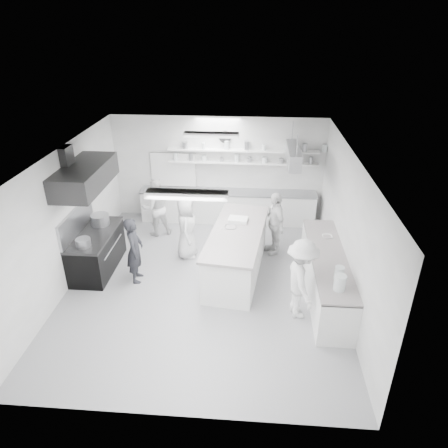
# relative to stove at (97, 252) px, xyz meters

# --- Properties ---
(floor) EXTENTS (6.00, 7.00, 0.02)m
(floor) POSITION_rel_stove_xyz_m (2.60, -0.40, -0.46)
(floor) COLOR #9E9EA0
(floor) RESTS_ON ground
(ceiling) EXTENTS (6.00, 7.00, 0.02)m
(ceiling) POSITION_rel_stove_xyz_m (2.60, -0.40, 2.56)
(ceiling) COLOR white
(ceiling) RESTS_ON wall_back
(wall_back) EXTENTS (6.00, 0.04, 3.00)m
(wall_back) POSITION_rel_stove_xyz_m (2.60, 3.10, 1.05)
(wall_back) COLOR silver
(wall_back) RESTS_ON floor
(wall_front) EXTENTS (6.00, 0.04, 3.00)m
(wall_front) POSITION_rel_stove_xyz_m (2.60, -3.90, 1.05)
(wall_front) COLOR silver
(wall_front) RESTS_ON floor
(wall_left) EXTENTS (0.04, 7.00, 3.00)m
(wall_left) POSITION_rel_stove_xyz_m (-0.40, -0.40, 1.05)
(wall_left) COLOR silver
(wall_left) RESTS_ON floor
(wall_right) EXTENTS (0.04, 7.00, 3.00)m
(wall_right) POSITION_rel_stove_xyz_m (5.60, -0.40, 1.05)
(wall_right) COLOR silver
(wall_right) RESTS_ON floor
(stove) EXTENTS (0.80, 1.80, 0.90)m
(stove) POSITION_rel_stove_xyz_m (0.00, 0.00, 0.00)
(stove) COLOR black
(stove) RESTS_ON floor
(exhaust_hood) EXTENTS (0.85, 2.00, 0.50)m
(exhaust_hood) POSITION_rel_stove_xyz_m (0.00, -0.00, 1.90)
(exhaust_hood) COLOR #2A292A
(exhaust_hood) RESTS_ON wall_left
(back_counter) EXTENTS (5.00, 0.60, 0.92)m
(back_counter) POSITION_rel_stove_xyz_m (2.90, 2.80, 0.01)
(back_counter) COLOR white
(back_counter) RESTS_ON floor
(shelf_lower) EXTENTS (4.20, 0.26, 0.04)m
(shelf_lower) POSITION_rel_stove_xyz_m (3.30, 2.97, 1.30)
(shelf_lower) COLOR white
(shelf_lower) RESTS_ON wall_back
(shelf_upper) EXTENTS (4.20, 0.26, 0.04)m
(shelf_upper) POSITION_rel_stove_xyz_m (3.30, 2.97, 1.65)
(shelf_upper) COLOR white
(shelf_upper) RESTS_ON wall_back
(pass_through_window) EXTENTS (1.30, 0.04, 1.00)m
(pass_through_window) POSITION_rel_stove_xyz_m (1.30, 3.08, 1.00)
(pass_through_window) COLOR black
(pass_through_window) RESTS_ON wall_back
(wall_clock) EXTENTS (0.32, 0.05, 0.32)m
(wall_clock) POSITION_rel_stove_xyz_m (2.80, 3.06, 2.00)
(wall_clock) COLOR white
(wall_clock) RESTS_ON wall_back
(right_counter) EXTENTS (0.74, 3.30, 0.94)m
(right_counter) POSITION_rel_stove_xyz_m (5.25, -0.60, 0.02)
(right_counter) COLOR white
(right_counter) RESTS_ON floor
(pot_rack) EXTENTS (0.30, 1.60, 0.40)m
(pot_rack) POSITION_rel_stove_xyz_m (4.60, 2.00, 1.85)
(pot_rack) COLOR #9D9EA2
(pot_rack) RESTS_ON ceiling
(light_fixture_front) EXTENTS (1.30, 0.25, 0.10)m
(light_fixture_front) POSITION_rel_stove_xyz_m (2.60, -2.20, 2.49)
(light_fixture_front) COLOR white
(light_fixture_front) RESTS_ON ceiling
(light_fixture_rear) EXTENTS (1.30, 0.25, 0.10)m
(light_fixture_rear) POSITION_rel_stove_xyz_m (2.60, 1.40, 2.49)
(light_fixture_rear) COLOR white
(light_fixture_rear) RESTS_ON ceiling
(prep_island) EXTENTS (1.39, 2.93, 1.04)m
(prep_island) POSITION_rel_stove_xyz_m (3.29, 0.12, 0.07)
(prep_island) COLOR white
(prep_island) RESTS_ON floor
(stove_pot) EXTENTS (0.43, 0.43, 0.30)m
(stove_pot) POSITION_rel_stove_xyz_m (0.00, 0.46, 0.61)
(stove_pot) COLOR #9D9EA2
(stove_pot) RESTS_ON stove
(cook_stove) EXTENTS (0.44, 0.61, 1.55)m
(cook_stove) POSITION_rel_stove_xyz_m (1.04, -0.38, 0.33)
(cook_stove) COLOR black
(cook_stove) RESTS_ON floor
(cook_back) EXTENTS (0.97, 0.88, 1.61)m
(cook_back) POSITION_rel_stove_xyz_m (1.01, 1.85, 0.35)
(cook_back) COLOR silver
(cook_back) RESTS_ON floor
(cook_island_left) EXTENTS (0.55, 0.80, 1.58)m
(cook_island_left) POSITION_rel_stove_xyz_m (2.03, 0.76, 0.34)
(cook_island_left) COLOR silver
(cook_island_left) RESTS_ON floor
(cook_island_right) EXTENTS (0.68, 1.03, 1.63)m
(cook_island_right) POSITION_rel_stove_xyz_m (4.19, 1.12, 0.37)
(cook_island_right) COLOR silver
(cook_island_right) RESTS_ON floor
(cook_right) EXTENTS (0.82, 1.19, 1.70)m
(cook_right) POSITION_rel_stove_xyz_m (4.62, -1.34, 0.40)
(cook_right) COLOR silver
(cook_right) RESTS_ON floor
(bowl_island_a) EXTENTS (0.28, 0.28, 0.07)m
(bowl_island_a) POSITION_rel_stove_xyz_m (3.14, 0.31, 0.62)
(bowl_island_a) COLOR #9D9EA2
(bowl_island_a) RESTS_ON prep_island
(bowl_island_b) EXTENTS (0.19, 0.19, 0.06)m
(bowl_island_b) POSITION_rel_stove_xyz_m (3.00, 0.22, 0.62)
(bowl_island_b) COLOR white
(bowl_island_b) RESTS_ON prep_island
(bowl_right) EXTENTS (0.25, 0.25, 0.05)m
(bowl_right) POSITION_rel_stove_xyz_m (5.34, 0.23, 0.52)
(bowl_right) COLOR white
(bowl_right) RESTS_ON right_counter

